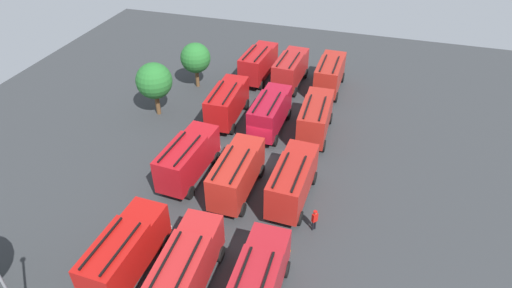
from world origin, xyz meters
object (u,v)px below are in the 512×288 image
object	(u,v)px
fire_truck_8	(126,251)
tree_2	(196,58)
firefighter_1	(315,219)
traffic_cone_1	(288,247)
fire_truck_10	(227,102)
traffic_cone_2	(171,252)
fire_truck_7	(290,69)
firefighter_0	(253,118)
tree_1	(154,81)
firefighter_2	(288,103)
firefighter_3	(288,57)
fire_truck_4	(187,265)
fire_truck_11	(259,63)
traffic_cone_0	(282,68)
fire_truck_9	(188,157)
fire_truck_6	(270,112)
fire_truck_5	(237,172)
fire_truck_2	(316,117)
fire_truck_0	(258,282)
fire_truck_1	(293,180)
fire_truck_3	(330,73)

from	to	relation	value
fire_truck_8	tree_2	bearing A→B (deg)	15.43
firefighter_1	traffic_cone_1	xyz separation A→B (m)	(-2.55, 1.38, -0.70)
fire_truck_10	traffic_cone_2	distance (m)	17.84
fire_truck_7	firefighter_0	world-z (taller)	fire_truck_7
tree_1	fire_truck_7	bearing A→B (deg)	-49.51
firefighter_2	firefighter_3	bearing A→B (deg)	-9.47
fire_truck_10	firefighter_3	xyz separation A→B (m)	(14.53, -2.86, -1.12)
fire_truck_4	fire_truck_11	world-z (taller)	same
traffic_cone_0	traffic_cone_1	distance (m)	28.55
firefighter_1	traffic_cone_2	size ratio (longest dim) A/B	2.70
fire_truck_9	firefighter_0	xyz separation A→B (m)	(9.23, -2.70, -1.22)
fire_truck_4	fire_truck_6	xyz separation A→B (m)	(19.07, -0.11, 0.00)
fire_truck_5	fire_truck_9	distance (m)	4.54
fire_truck_9	fire_truck_6	bearing A→B (deg)	-23.15
fire_truck_10	firefighter_0	bearing A→B (deg)	-97.76
fire_truck_9	fire_truck_2	bearing A→B (deg)	-39.86
fire_truck_10	firefighter_3	bearing A→B (deg)	-12.82
fire_truck_5	traffic_cone_1	distance (m)	7.34
fire_truck_0	fire_truck_9	world-z (taller)	same
fire_truck_11	traffic_cone_1	size ratio (longest dim) A/B	10.82
fire_truck_4	fire_truck_7	xyz separation A→B (m)	(28.76, 0.15, 0.00)
fire_truck_5	firefighter_0	distance (m)	10.13
traffic_cone_1	fire_truck_0	bearing A→B (deg)	170.24
fire_truck_0	traffic_cone_0	bearing A→B (deg)	10.87
fire_truck_7	fire_truck_1	bearing A→B (deg)	-163.50
fire_truck_11	firefighter_3	size ratio (longest dim) A/B	4.02
fire_truck_4	fire_truck_7	distance (m)	28.76
fire_truck_1	traffic_cone_2	size ratio (longest dim) A/B	10.74
fire_truck_5	fire_truck_6	bearing A→B (deg)	0.36
fire_truck_4	fire_truck_11	distance (m)	29.54
firefighter_3	firefighter_1	bearing A→B (deg)	55.50
fire_truck_1	fire_truck_3	bearing A→B (deg)	2.37
fire_truck_0	fire_truck_6	xyz separation A→B (m)	(18.98, 4.45, 0.00)
fire_truck_6	firefighter_2	world-z (taller)	fire_truck_6
fire_truck_5	firefighter_1	bearing A→B (deg)	-106.81
fire_truck_1	fire_truck_11	bearing A→B (deg)	25.83
fire_truck_10	fire_truck_11	xyz separation A→B (m)	(9.60, -0.40, 0.00)
fire_truck_3	fire_truck_4	bearing A→B (deg)	172.11
fire_truck_1	fire_truck_8	xyz separation A→B (m)	(-9.93, 8.70, 0.00)
fire_truck_4	fire_truck_9	world-z (taller)	same
fire_truck_8	traffic_cone_1	size ratio (longest dim) A/B	10.73
fire_truck_7	tree_1	world-z (taller)	tree_1
fire_truck_3	fire_truck_5	distance (m)	19.92
fire_truck_2	firefighter_2	distance (m)	5.39
traffic_cone_0	fire_truck_10	bearing A→B (deg)	168.79
fire_truck_3	fire_truck_8	distance (m)	30.21
firefighter_3	traffic_cone_1	distance (m)	30.25
fire_truck_5	traffic_cone_2	bearing A→B (deg)	163.50
firefighter_2	fire_truck_7	bearing A→B (deg)	-11.31
firefighter_1	tree_2	bearing A→B (deg)	-6.75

